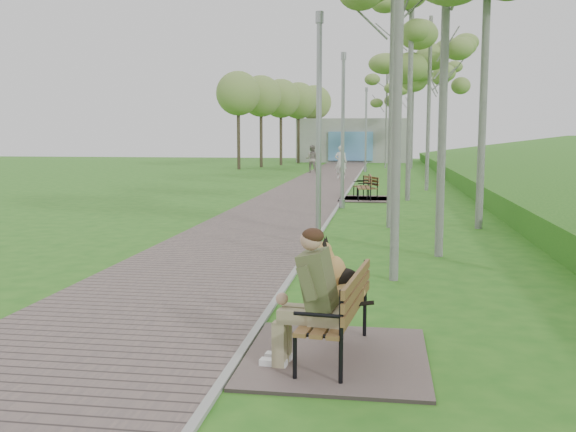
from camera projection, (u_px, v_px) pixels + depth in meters
The scene contains 18 objects.
ground at pixel (283, 291), 10.40m from camera, with size 120.00×120.00×0.00m, color #2A6B1C.
walkway at pixel (316, 186), 31.75m from camera, with size 3.50×67.00×0.04m, color #665653.
kerb at pixel (352, 186), 31.49m from camera, with size 0.10×67.00×0.05m, color #999993.
building_north at pixel (352, 140), 60.38m from camera, with size 10.00×5.20×4.00m.
bench_main at pixel (327, 316), 7.14m from camera, with size 2.04×2.26×1.78m.
bench_second at pixel (364, 194), 24.86m from camera, with size 1.97×2.19×1.21m.
bench_third at pixel (365, 194), 25.35m from camera, with size 1.79×1.99×1.10m.
lamp_post_near at pixel (319, 140), 14.10m from camera, with size 0.20×0.20×5.14m.
lamp_post_second at pixel (343, 136), 21.84m from camera, with size 0.20×0.20×5.27m.
lamp_post_third at pixel (366, 133), 43.75m from camera, with size 0.22×0.22×5.71m.
pedestrian_near at pixel (341, 162), 36.49m from camera, with size 0.70×0.46×1.92m, color silver.
pedestrian_far at pixel (312, 159), 42.48m from camera, with size 0.89×0.70×1.84m, color gray.
birch_mid_b at pixel (430, 49), 28.49m from camera, with size 2.50×2.50×8.04m.
birch_far_a at pixel (443, 56), 35.38m from camera, with size 2.58×2.58×8.74m.
birch_far_b at pixel (411, 54), 36.38m from camera, with size 2.94×2.94×8.99m.
birch_far_c at pixel (414, 84), 46.99m from camera, with size 2.23×2.23×7.88m.
birch_distant_a at pixel (387, 89), 48.06m from camera, with size 2.23×2.23×7.52m.
birch_distant_b at pixel (443, 67), 49.55m from camera, with size 2.93×2.93×9.86m.
Camera 1 is at (1.59, -10.04, 2.51)m, focal length 40.00 mm.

